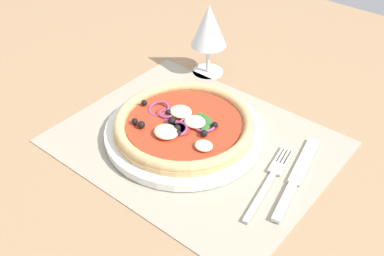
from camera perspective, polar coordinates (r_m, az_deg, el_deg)
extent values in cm
cube|color=#9E7A56|center=(79.62, 0.42, -2.47)|extent=(190.00, 140.00, 2.40)
cube|color=#A39984|center=(78.71, 0.42, -1.70)|extent=(44.50, 35.53, 0.40)
cylinder|color=silver|center=(79.45, -0.90, -0.42)|extent=(27.32, 27.32, 1.41)
cylinder|color=tan|center=(78.70, -0.91, 0.27)|extent=(24.09, 24.09, 1.00)
torus|color=tan|center=(78.17, -0.92, 0.76)|extent=(23.96, 23.96, 1.80)
cylinder|color=#B7381E|center=(78.30, -0.91, 0.64)|extent=(19.75, 19.75, 0.30)
ellipsoid|color=beige|center=(75.28, -3.22, -0.46)|extent=(4.22, 3.79, 1.26)
ellipsoid|color=beige|center=(77.36, 0.35, 0.78)|extent=(3.77, 3.39, 1.13)
ellipsoid|color=beige|center=(79.63, -1.41, 2.05)|extent=(4.01, 3.61, 1.20)
ellipsoid|color=beige|center=(72.76, 1.45, -2.20)|extent=(3.02, 2.72, 0.91)
sphere|color=black|center=(76.77, 2.84, 0.38)|extent=(1.12, 1.12, 1.12)
sphere|color=black|center=(77.45, -2.53, 0.90)|extent=(1.37, 1.37, 1.37)
sphere|color=black|center=(79.77, -2.83, 2.00)|extent=(1.02, 1.02, 1.02)
sphere|color=black|center=(77.05, -6.31, 0.40)|extent=(1.30, 1.30, 1.30)
sphere|color=black|center=(74.90, 1.49, -0.67)|extent=(1.20, 1.20, 1.20)
sphere|color=black|center=(82.28, -5.94, 3.12)|extent=(1.09, 1.09, 1.09)
sphere|color=black|center=(78.07, -7.11, 0.83)|extent=(1.12, 1.12, 1.12)
sphere|color=black|center=(75.86, -1.87, -0.05)|extent=(1.30, 1.30, 1.30)
sphere|color=black|center=(75.08, -1.74, -0.63)|extent=(1.06, 1.06, 1.06)
torus|color=#8E3D75|center=(78.91, -2.27, 1.32)|extent=(4.08, 4.01, 1.47)
torus|color=#8E3D75|center=(80.80, -4.37, 2.23)|extent=(3.91, 3.89, 1.25)
torus|color=#8E3D75|center=(76.37, -1.97, -0.12)|extent=(3.95, 3.93, 1.09)
torus|color=#8E3D75|center=(80.06, -3.04, 1.91)|extent=(3.09, 3.06, 0.82)
torus|color=#8E3D75|center=(76.85, 1.60, 0.17)|extent=(3.63, 3.58, 1.30)
cylinder|color=#A3281E|center=(76.80, -1.80, 0.04)|extent=(2.99, 2.99, 0.30)
cylinder|color=#A3281E|center=(76.38, -1.79, -0.21)|extent=(2.68, 2.68, 0.30)
cylinder|color=#A3281E|center=(80.29, -3.28, 1.93)|extent=(3.07, 3.07, 0.30)
cylinder|color=#A3281E|center=(76.51, -1.99, -0.14)|extent=(3.00, 3.00, 0.30)
cylinder|color=#A3281E|center=(76.14, -1.19, -0.34)|extent=(2.58, 2.58, 0.30)
ellipsoid|color=#2D6B28|center=(79.14, 0.64, 1.43)|extent=(1.63, 2.91, 0.30)
ellipsoid|color=#2D6B28|center=(77.04, 1.80, 0.23)|extent=(1.85, 3.00, 0.30)
ellipsoid|color=#2D6B28|center=(78.82, 1.58, 1.24)|extent=(3.11, 2.28, 0.30)
cube|color=silver|center=(69.63, 8.45, -8.38)|extent=(2.87, 11.14, 0.44)
cube|color=silver|center=(74.34, 10.44, -4.96)|extent=(2.61, 2.87, 0.44)
cube|color=silver|center=(76.66, 11.96, -3.62)|extent=(1.08, 4.31, 0.44)
cube|color=silver|center=(76.76, 11.54, -3.48)|extent=(1.08, 4.31, 0.44)
cube|color=silver|center=(76.87, 11.13, -3.34)|extent=(1.08, 4.31, 0.44)
cube|color=silver|center=(76.98, 10.71, -3.20)|extent=(1.08, 4.31, 0.44)
cube|color=silver|center=(69.45, 11.42, -8.89)|extent=(2.97, 8.49, 0.62)
cube|color=silver|center=(76.64, 13.77, -3.96)|extent=(4.30, 11.76, 0.44)
cylinder|color=silver|center=(97.51, 1.96, 7.05)|extent=(6.40, 6.40, 0.40)
cylinder|color=silver|center=(95.89, 2.00, 8.68)|extent=(0.80, 0.80, 6.00)
cone|color=silver|center=(92.51, 2.10, 12.58)|extent=(7.20, 7.20, 8.50)
cone|color=orange|center=(92.97, 2.09, 12.00)|extent=(4.97, 4.97, 5.60)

